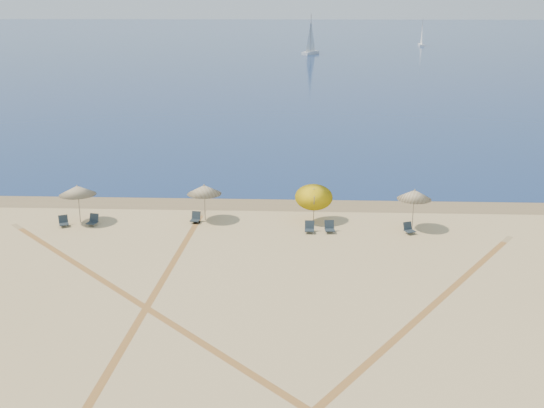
{
  "coord_description": "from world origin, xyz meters",
  "views": [
    {
      "loc": [
        1.53,
        -15.95,
        13.0
      ],
      "look_at": [
        0.0,
        20.0,
        1.3
      ],
      "focal_mm": 41.72,
      "sensor_mm": 36.0,
      "label": 1
    }
  ],
  "objects_px": {
    "chair_4": "(196,218)",
    "chair_7": "(409,229)",
    "umbrella_1": "(77,190)",
    "chair_2": "(64,222)",
    "umbrella_4": "(414,195)",
    "chair_3": "(93,220)",
    "chair_5": "(310,227)",
    "chair_6": "(329,227)",
    "umbrella_2": "(204,190)",
    "sailboat_0": "(311,42)",
    "umbrella_3": "(314,194)",
    "sailboat_1": "(422,38)"
  },
  "relations": [
    {
      "from": "umbrella_3",
      "to": "chair_2",
      "type": "bearing_deg",
      "value": -174.89
    },
    {
      "from": "chair_4",
      "to": "chair_7",
      "type": "xyz_separation_m",
      "value": [
        12.7,
        -1.35,
        -0.0
      ]
    },
    {
      "from": "chair_3",
      "to": "chair_4",
      "type": "distance_m",
      "value": 6.15
    },
    {
      "from": "chair_5",
      "to": "chair_6",
      "type": "height_order",
      "value": "chair_6"
    },
    {
      "from": "umbrella_3",
      "to": "chair_5",
      "type": "distance_m",
      "value": 2.34
    },
    {
      "from": "umbrella_2",
      "to": "chair_5",
      "type": "relative_size",
      "value": 3.47
    },
    {
      "from": "umbrella_4",
      "to": "chair_2",
      "type": "distance_m",
      "value": 20.93
    },
    {
      "from": "umbrella_2",
      "to": "chair_6",
      "type": "height_order",
      "value": "umbrella_2"
    },
    {
      "from": "umbrella_1",
      "to": "sailboat_0",
      "type": "bearing_deg",
      "value": 82.67
    },
    {
      "from": "umbrella_4",
      "to": "chair_3",
      "type": "height_order",
      "value": "umbrella_4"
    },
    {
      "from": "chair_4",
      "to": "sailboat_0",
      "type": "distance_m",
      "value": 124.16
    },
    {
      "from": "chair_2",
      "to": "sailboat_1",
      "type": "relative_size",
      "value": 0.1
    },
    {
      "from": "umbrella_1",
      "to": "umbrella_4",
      "type": "relative_size",
      "value": 0.97
    },
    {
      "from": "chair_4",
      "to": "umbrella_3",
      "type": "bearing_deg",
      "value": 9.86
    },
    {
      "from": "chair_6",
      "to": "umbrella_1",
      "type": "bearing_deg",
      "value": 171.44
    },
    {
      "from": "chair_4",
      "to": "umbrella_1",
      "type": "bearing_deg",
      "value": -170.17
    },
    {
      "from": "chair_4",
      "to": "chair_5",
      "type": "distance_m",
      "value": 7.07
    },
    {
      "from": "umbrella_4",
      "to": "sailboat_1",
      "type": "xyz_separation_m",
      "value": [
        28.55,
        155.11,
        0.21
      ]
    },
    {
      "from": "chair_7",
      "to": "sailboat_0",
      "type": "relative_size",
      "value": 0.08
    },
    {
      "from": "chair_3",
      "to": "sailboat_1",
      "type": "xyz_separation_m",
      "value": [
        47.69,
        155.27,
        2.03
      ]
    },
    {
      "from": "umbrella_1",
      "to": "chair_2",
      "type": "distance_m",
      "value": 2.05
    },
    {
      "from": "umbrella_4",
      "to": "chair_5",
      "type": "relative_size",
      "value": 3.72
    },
    {
      "from": "umbrella_4",
      "to": "chair_7",
      "type": "distance_m",
      "value": 2.02
    },
    {
      "from": "chair_4",
      "to": "chair_5",
      "type": "height_order",
      "value": "chair_5"
    },
    {
      "from": "umbrella_1",
      "to": "chair_3",
      "type": "xyz_separation_m",
      "value": [
        0.94,
        -0.44,
        -1.75
      ]
    },
    {
      "from": "chair_3",
      "to": "chair_5",
      "type": "bearing_deg",
      "value": 9.29
    },
    {
      "from": "sailboat_0",
      "to": "sailboat_1",
      "type": "bearing_deg",
      "value": 71.19
    },
    {
      "from": "chair_2",
      "to": "chair_7",
      "type": "height_order",
      "value": "chair_2"
    },
    {
      "from": "chair_7",
      "to": "sailboat_0",
      "type": "bearing_deg",
      "value": 67.03
    },
    {
      "from": "umbrella_4",
      "to": "chair_5",
      "type": "xyz_separation_m",
      "value": [
        -6.1,
        -0.83,
        -1.83
      ]
    },
    {
      "from": "umbrella_2",
      "to": "chair_5",
      "type": "bearing_deg",
      "value": -16.13
    },
    {
      "from": "umbrella_4",
      "to": "chair_4",
      "type": "height_order",
      "value": "umbrella_4"
    },
    {
      "from": "sailboat_1",
      "to": "chair_2",
      "type": "bearing_deg",
      "value": -103.71
    },
    {
      "from": "umbrella_3",
      "to": "chair_3",
      "type": "relative_size",
      "value": 3.41
    },
    {
      "from": "chair_4",
      "to": "chair_3",
      "type": "bearing_deg",
      "value": -165.65
    },
    {
      "from": "umbrella_4",
      "to": "sailboat_1",
      "type": "relative_size",
      "value": 0.32
    },
    {
      "from": "umbrella_2",
      "to": "chair_3",
      "type": "bearing_deg",
      "value": -169.94
    },
    {
      "from": "umbrella_1",
      "to": "chair_3",
      "type": "distance_m",
      "value": 2.03
    },
    {
      "from": "chair_2",
      "to": "chair_6",
      "type": "bearing_deg",
      "value": -26.18
    },
    {
      "from": "umbrella_1",
      "to": "chair_5",
      "type": "relative_size",
      "value": 3.59
    },
    {
      "from": "chair_7",
      "to": "sailboat_1",
      "type": "distance_m",
      "value": 158.53
    },
    {
      "from": "chair_3",
      "to": "chair_6",
      "type": "distance_m",
      "value": 14.22
    },
    {
      "from": "chair_5",
      "to": "chair_2",
      "type": "bearing_deg",
      "value": 179.71
    },
    {
      "from": "chair_4",
      "to": "chair_5",
      "type": "xyz_separation_m",
      "value": [
        6.93,
        -1.43,
        0.01
      ]
    },
    {
      "from": "sailboat_1",
      "to": "chair_3",
      "type": "bearing_deg",
      "value": -103.17
    },
    {
      "from": "chair_7",
      "to": "sailboat_0",
      "type": "height_order",
      "value": "sailboat_0"
    },
    {
      "from": "umbrella_1",
      "to": "chair_5",
      "type": "height_order",
      "value": "umbrella_1"
    },
    {
      "from": "umbrella_2",
      "to": "chair_3",
      "type": "relative_size",
      "value": 3.02
    },
    {
      "from": "umbrella_3",
      "to": "umbrella_4",
      "type": "bearing_deg",
      "value": -8.96
    },
    {
      "from": "umbrella_2",
      "to": "chair_5",
      "type": "distance_m",
      "value": 6.87
    }
  ]
}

